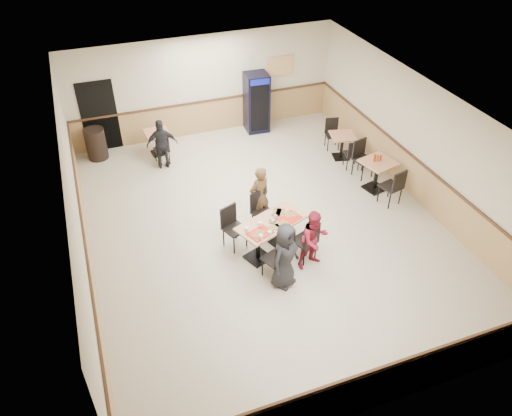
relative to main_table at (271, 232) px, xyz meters
name	(u,v)px	position (x,y,z in m)	size (l,w,h in m)	color
ground	(265,225)	(0.20, 0.87, -0.54)	(10.00, 10.00, 0.00)	beige
room_shell	(292,142)	(1.97, 3.41, 0.04)	(10.00, 10.00, 10.00)	silver
main_table	(271,232)	(0.00, 0.00, 0.00)	(1.67, 1.25, 0.81)	black
main_chairs	(269,234)	(-0.05, -0.02, -0.03)	(1.88, 2.13, 1.02)	black
diner_woman_left	(285,256)	(-0.12, -1.03, 0.21)	(0.73, 0.48, 1.50)	black
diner_woman_right	(314,239)	(0.68, -0.71, 0.15)	(0.67, 0.52, 1.37)	maroon
diner_man_opposite	(259,196)	(0.12, 1.03, 0.23)	(0.56, 0.37, 1.53)	brown
lone_diner	(162,144)	(-1.48, 4.28, 0.18)	(0.84, 0.35, 1.43)	black
tabletop_clutter	(273,223)	(0.01, -0.09, 0.29)	(1.34, 0.96, 0.12)	red
side_table_near	(377,171)	(3.44, 1.31, 0.01)	(0.93, 0.93, 0.82)	black
side_table_near_chair_south	(391,185)	(3.44, 0.65, -0.01)	(0.48, 0.48, 1.04)	black
side_table_near_chair_north	(364,159)	(3.44, 1.97, -0.01)	(0.48, 0.48, 1.04)	black
side_table_far	(342,143)	(3.36, 3.02, -0.06)	(0.80, 0.80, 0.72)	black
side_table_far_chair_south	(352,153)	(3.36, 2.45, -0.08)	(0.42, 0.42, 0.91)	black
side_table_far_chair_north	(333,134)	(3.36, 3.60, -0.08)	(0.42, 0.42, 0.91)	black
condiment_caddy	(377,158)	(3.41, 1.36, 0.38)	(0.23, 0.06, 0.20)	#B72E0D
back_table	(157,139)	(-1.48, 5.07, -0.07)	(0.70, 0.70, 0.70)	black
back_table_chair_lone	(162,149)	(-1.48, 4.51, -0.09)	(0.41, 0.41, 0.88)	black
pepsi_cooler	(257,103)	(1.69, 5.46, 0.37)	(0.73, 0.73, 1.81)	black
trash_bin	(96,144)	(-3.15, 5.42, -0.09)	(0.57, 0.57, 0.90)	black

